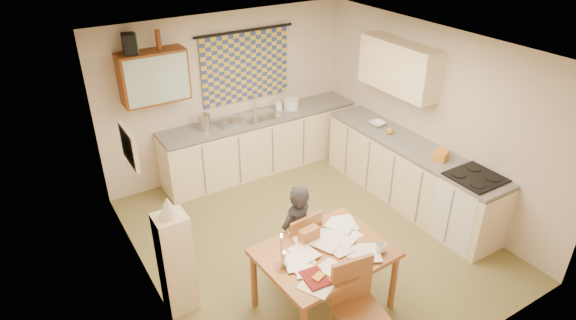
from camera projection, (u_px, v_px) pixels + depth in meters
floor at (309, 238)px, 6.30m from camera, size 4.00×4.50×0.02m
ceiling at (314, 48)px, 5.09m from camera, size 4.00×4.50×0.02m
wall_back at (228, 95)px, 7.38m from camera, size 4.00×0.02×2.50m
wall_front at (463, 261)px, 4.01m from camera, size 4.00×0.02×2.50m
wall_left at (143, 203)px, 4.77m from camera, size 0.02×4.50×2.50m
wall_right at (431, 117)px, 6.62m from camera, size 0.02×4.50×2.50m
window_blind at (246, 67)px, 7.30m from camera, size 1.45×0.03×1.05m
curtain_rod at (245, 31)px, 7.02m from camera, size 1.60×0.04×0.04m
wall_cabinet at (154, 77)px, 6.45m from camera, size 0.90×0.34×0.70m
wall_cabinet_glass at (158, 80)px, 6.32m from camera, size 0.84×0.02×0.64m
upper_cabinet_right at (399, 67)px, 6.66m from camera, size 0.34×1.30×0.70m
framed_print at (129, 146)px, 4.87m from camera, size 0.04×0.50×0.40m
print_canvas at (131, 146)px, 4.88m from camera, size 0.01×0.42×0.32m
counter_back at (263, 142)px, 7.73m from camera, size 3.30×0.62×0.92m
counter_right at (408, 173)px, 6.86m from camera, size 0.62×2.95×0.92m
stove at (469, 209)px, 6.06m from camera, size 0.61×0.61×0.94m
sink at (260, 118)px, 7.50m from camera, size 0.55×0.45×0.10m
tap at (255, 104)px, 7.55m from camera, size 0.04×0.04×0.28m
dish_rack at (228, 122)px, 7.21m from camera, size 0.40×0.36×0.06m
kettle at (204, 122)px, 7.00m from camera, size 0.22×0.22×0.24m
mixing_bowl at (291, 104)px, 7.71m from camera, size 0.30×0.30×0.16m
soap_bottle at (279, 105)px, 7.64m from camera, size 0.14×0.14×0.19m
bowl at (377, 124)px, 7.17m from camera, size 0.28×0.28×0.06m
orange_bag at (441, 155)px, 6.23m from camera, size 0.26×0.23×0.12m
fruit_orange at (390, 131)px, 6.89m from camera, size 0.10×0.10×0.10m
speaker at (129, 44)px, 6.10m from camera, size 0.19×0.22×0.26m
bottle_green at (135, 43)px, 6.13m from camera, size 0.08×0.08×0.26m
bottle_brown at (158, 40)px, 6.28m from camera, size 0.07×0.07×0.26m
dining_table at (324, 279)px, 5.08m from camera, size 1.37×1.07×0.75m
chair_far at (296, 256)px, 5.54m from camera, size 0.45×0.45×0.92m
person at (296, 234)px, 5.37m from camera, size 0.61×0.54×1.23m
shelf_stand at (176, 263)px, 4.97m from camera, size 0.32×0.30×1.18m
lampshade at (168, 207)px, 4.64m from camera, size 0.20×0.20×0.22m
letter_rack at (309, 235)px, 5.00m from camera, size 0.23×0.12×0.16m
mug at (380, 248)px, 4.87m from camera, size 0.20×0.20×0.09m
magazine at (305, 282)px, 4.49m from camera, size 0.26×0.32×0.03m
book at (300, 272)px, 4.61m from camera, size 0.30×0.33×0.02m
orange_box at (319, 277)px, 4.53m from camera, size 0.14×0.11×0.04m
eyeglasses at (355, 260)px, 4.77m from camera, size 0.14×0.08×0.02m
candle_holder at (284, 259)px, 4.65m from camera, size 0.07×0.07×0.18m
candle at (281, 246)px, 4.52m from camera, size 0.03×0.03×0.22m
candle_flame at (281, 235)px, 4.46m from camera, size 0.02×0.02×0.02m
papers at (328, 247)px, 4.93m from camera, size 1.16×1.01×0.03m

